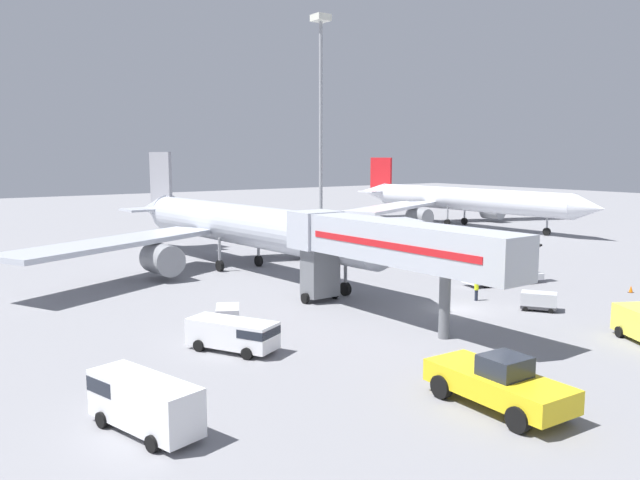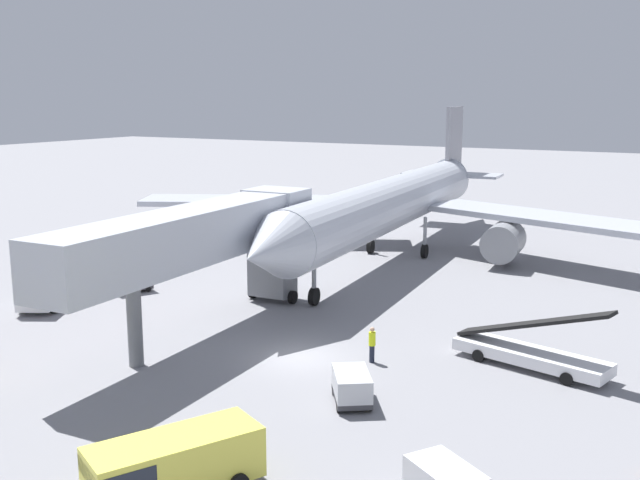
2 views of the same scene
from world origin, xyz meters
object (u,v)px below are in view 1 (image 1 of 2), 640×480
Objects in this scene: service_van_near_left at (235,333)px; ground_crew_worker_foreground at (476,289)px; baggage_cart_rear_left at (228,315)px; safety_cone_alpha at (631,289)px; airplane_at_gate at (241,226)px; baggage_cart_far_right at (539,300)px; pushback_tug at (499,383)px; service_van_near_right at (142,400)px; jet_bridge at (381,245)px; belt_loader_truck at (503,275)px; apron_light_mast at (321,86)px; airplane_background at (458,200)px.

service_van_near_left is 3.21× the size of ground_crew_worker_foreground.
baggage_cart_rear_left reaches higher than safety_cone_alpha.
baggage_cart_far_right is (9.64, -27.18, -3.52)m from airplane_at_gate.
ground_crew_worker_foreground is at bearing 105.05° from baggage_cart_far_right.
airplane_at_gate is at bearing 79.02° from pushback_tug.
airplane_at_gate reaches higher than service_van_near_right.
belt_loader_truck is at bearing 9.93° from jet_bridge.
baggage_cart_rear_left is at bearing 176.94° from belt_loader_truck.
pushback_tug is 21.58m from ground_crew_worker_foreground.
belt_loader_truck is 10.14m from safety_cone_alpha.
ground_crew_worker_foreground is (8.37, -22.45, -3.34)m from airplane_at_gate.
belt_loader_truck is 28.33m from service_van_near_left.
baggage_cart_rear_left is at bearing 100.60° from pushback_tug.
belt_loader_truck is at bearing 16.84° from service_van_near_right.
pushback_tug reaches higher than ground_crew_worker_foreground.
apron_light_mast reaches higher than baggage_cart_far_right.
baggage_cart_rear_left is at bearing -131.16° from apron_light_mast.
airplane_at_gate reaches higher than service_van_near_left.
baggage_cart_rear_left is at bearing 167.35° from ground_crew_worker_foreground.
baggage_cart_far_right is 1.62× the size of ground_crew_worker_foreground.
belt_loader_truck is 0.15× the size of airplane_background.
belt_loader_truck is at bearing -3.06° from baggage_cart_rear_left.
pushback_tug is at bearing -68.22° from service_van_near_left.
safety_cone_alpha is at bearing -97.91° from apron_light_mast.
airplane_background is (46.73, 14.86, -0.18)m from airplane_at_gate.
jet_bridge is at bearing -142.21° from airplane_background.
jet_bridge is 3.45× the size of service_van_near_right.
service_van_near_left reaches higher than ground_crew_worker_foreground.
ground_crew_worker_foreground is at bearing -12.65° from baggage_cart_rear_left.
safety_cone_alpha is 49.97m from airplane_background.
airplane_background is (59.66, 37.98, 3.03)m from service_van_near_left.
belt_loader_truck is 26.04m from baggage_cart_rear_left.
service_van_near_right is at bearing -164.72° from ground_crew_worker_foreground.
airplane_background is (53.97, 52.21, 2.93)m from pushback_tug.
jet_bridge is 12.79m from baggage_cart_far_right.
safety_cone_alpha is (33.93, -4.69, -0.76)m from service_van_near_left.
airplane_at_gate is 6.10× the size of belt_loader_truck.
airplane_background reaches higher than belt_loader_truck.
ground_crew_worker_foreground is (29.39, 8.03, -0.36)m from service_van_near_right.
jet_bridge is 0.62× the size of apron_light_mast.
service_van_near_left is 1.98× the size of baggage_cart_far_right.
baggage_cart_far_right is at bearing -23.36° from jet_bridge.
jet_bridge is 3.60× the size of service_van_near_left.
baggage_cart_rear_left is 0.06× the size of airplane_background.
pushback_tug is at bearing -79.40° from baggage_cart_rear_left.
airplane_at_gate is 26.68m from service_van_near_left.
service_van_near_right is at bearing -124.59° from airplane_at_gate.
ground_crew_worker_foreground is at bearing -112.27° from apron_light_mast.
baggage_cart_rear_left is at bearing 67.18° from service_van_near_left.
pushback_tug is 3.94× the size of ground_crew_worker_foreground.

